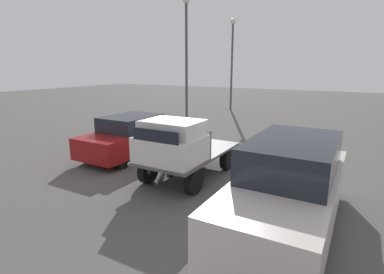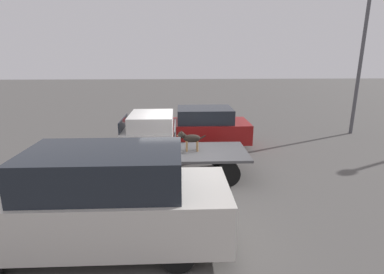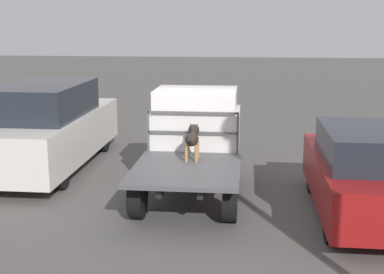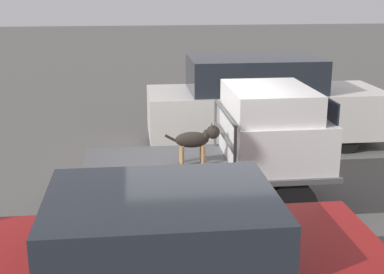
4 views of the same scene
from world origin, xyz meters
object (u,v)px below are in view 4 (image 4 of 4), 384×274
(parked_sedan, at_px, (178,268))
(parked_pickup_far, at_px, (262,103))
(flatbed_truck, at_px, (205,176))
(dog, at_px, (198,139))

(parked_sedan, distance_m, parked_pickup_far, 7.18)
(parked_pickup_far, bearing_deg, parked_sedan, -118.42)
(flatbed_truck, height_order, parked_pickup_far, parked_pickup_far)
(parked_sedan, bearing_deg, dog, 80.67)
(dog, bearing_deg, parked_pickup_far, 54.70)
(flatbed_truck, xyz_separation_m, parked_sedan, (-0.72, -3.22, 0.22))
(dog, relative_size, parked_sedan, 0.23)
(flatbed_truck, bearing_deg, dog, -159.80)
(flatbed_truck, relative_size, dog, 4.21)
(flatbed_truck, relative_size, parked_sedan, 0.95)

